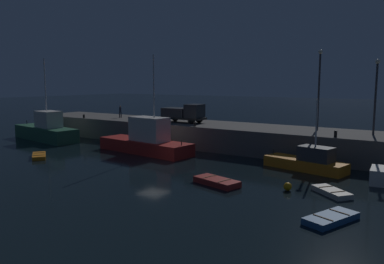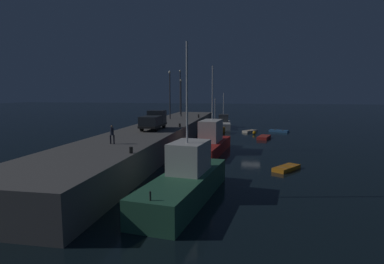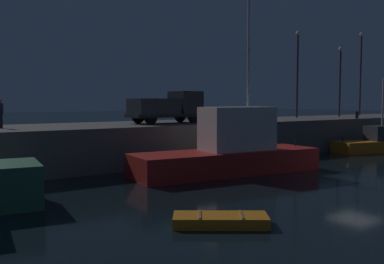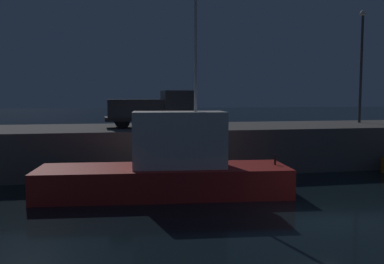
{
  "view_description": "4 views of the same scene",
  "coord_description": "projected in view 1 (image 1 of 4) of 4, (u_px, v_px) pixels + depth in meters",
  "views": [
    {
      "loc": [
        22.09,
        -26.63,
        7.79
      ],
      "look_at": [
        -0.69,
        7.54,
        2.36
      ],
      "focal_mm": 35.59,
      "sensor_mm": 36.0,
      "label": 1
    },
    {
      "loc": [
        -43.17,
        0.4,
        7.48
      ],
      "look_at": [
        -2.39,
        7.79,
        2.17
      ],
      "focal_mm": 29.41,
      "sensor_mm": 36.0,
      "label": 2
    },
    {
      "loc": [
        -21.84,
        -14.94,
        4.34
      ],
      "look_at": [
        -5.71,
        8.23,
        2.32
      ],
      "focal_mm": 40.72,
      "sensor_mm": 36.0,
      "label": 3
    },
    {
      "loc": [
        -7.98,
        -14.26,
        4.68
      ],
      "look_at": [
        -3.01,
        9.8,
        2.59
      ],
      "focal_mm": 38.97,
      "sensor_mm": 36.0,
      "label": 4
    }
  ],
  "objects": [
    {
      "name": "fishing_boat_blue",
      "position": [
        146.0,
        141.0,
        41.96
      ],
      "size": [
        12.03,
        4.47,
        10.67
      ],
      "color": "red",
      "rests_on": "ground"
    },
    {
      "name": "fishing_boat_white",
      "position": [
        46.0,
        130.0,
        51.06
      ],
      "size": [
        12.03,
        4.73,
        10.84
      ],
      "color": "#2D6647",
      "rests_on": "ground"
    },
    {
      "name": "pier_quay",
      "position": [
        222.0,
        136.0,
        45.61
      ],
      "size": [
        60.52,
        7.79,
        2.72
      ],
      "color": "#5B5956",
      "rests_on": "ground"
    },
    {
      "name": "mooring_buoy_near",
      "position": [
        288.0,
        186.0,
        27.41
      ],
      "size": [
        0.6,
        0.6,
        0.6
      ],
      "primitive_type": "sphere",
      "color": "orange",
      "rests_on": "ground"
    },
    {
      "name": "bollard_west",
      "position": [
        195.0,
        124.0,
        43.62
      ],
      "size": [
        0.28,
        0.28,
        0.49
      ],
      "primitive_type": "cylinder",
      "color": "black",
      "rests_on": "pier_quay"
    },
    {
      "name": "ground_plane",
      "position": [
        153.0,
        167.0,
        35.14
      ],
      "size": [
        320.0,
        320.0,
        0.0
      ],
      "primitive_type": "plane",
      "color": "black"
    },
    {
      "name": "rowboat_white_mid",
      "position": [
        217.0,
        182.0,
        29.01
      ],
      "size": [
        3.93,
        2.4,
        0.5
      ],
      "color": "#B22823",
      "rests_on": "ground"
    },
    {
      "name": "bollard_central",
      "position": [
        84.0,
        116.0,
        53.65
      ],
      "size": [
        0.28,
        0.28,
        0.5
      ],
      "primitive_type": "cylinder",
      "color": "black",
      "rests_on": "pier_quay"
    },
    {
      "name": "fishing_trawler_red",
      "position": [
        308.0,
        161.0,
        33.64
      ],
      "size": [
        7.59,
        3.76,
        6.32
      ],
      "color": "orange",
      "rests_on": "ground"
    },
    {
      "name": "lamp_post_east",
      "position": [
        376.0,
        91.0,
        36.2
      ],
      "size": [
        0.44,
        0.44,
        7.19
      ],
      "color": "#38383D",
      "rests_on": "pier_quay"
    },
    {
      "name": "utility_truck",
      "position": [
        184.0,
        113.0,
        47.52
      ],
      "size": [
        5.76,
        2.26,
        2.35
      ],
      "color": "black",
      "rests_on": "pier_quay"
    },
    {
      "name": "rowboat_blue_far",
      "position": [
        331.0,
        218.0,
        21.35
      ],
      "size": [
        2.56,
        3.76,
        0.41
      ],
      "color": "#2D6099",
      "rests_on": "ground"
    },
    {
      "name": "dinghy_red_small",
      "position": [
        39.0,
        156.0,
        39.29
      ],
      "size": [
        3.42,
        2.93,
        0.42
      ],
      "color": "orange",
      "rests_on": "ground"
    },
    {
      "name": "lamp_post_west",
      "position": [
        319.0,
        84.0,
        39.83
      ],
      "size": [
        0.44,
        0.44,
        8.38
      ],
      "color": "#38383D",
      "rests_on": "pier_quay"
    },
    {
      "name": "dinghy_orange_near",
      "position": [
        332.0,
        192.0,
        26.47
      ],
      "size": [
        3.11,
        2.87,
        0.4
      ],
      "color": "beige",
      "rests_on": "ground"
    },
    {
      "name": "dockworker",
      "position": [
        120.0,
        111.0,
        54.17
      ],
      "size": [
        0.32,
        0.46,
        1.72
      ],
      "color": "black",
      "rests_on": "pier_quay"
    },
    {
      "name": "bollard_east",
      "position": [
        336.0,
        134.0,
        34.95
      ],
      "size": [
        0.28,
        0.28,
        0.65
      ],
      "primitive_type": "cylinder",
      "color": "black",
      "rests_on": "pier_quay"
    }
  ]
}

